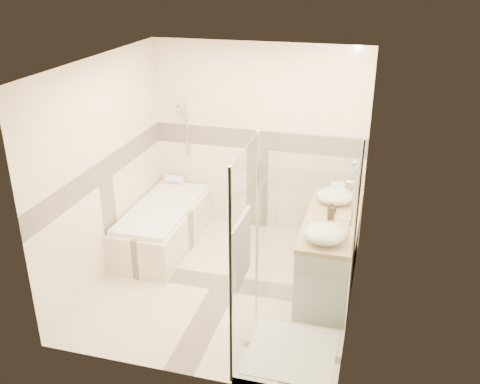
% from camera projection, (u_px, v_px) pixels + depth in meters
% --- Properties ---
extents(room, '(2.82, 3.02, 2.52)m').
position_uv_depth(room, '(230.00, 182.00, 5.62)').
color(room, beige).
rests_on(room, ground).
extents(bathtub, '(0.75, 1.70, 0.56)m').
position_uv_depth(bathtub, '(163.00, 224.00, 6.82)').
color(bathtub, beige).
rests_on(bathtub, ground).
extents(vanity, '(0.58, 1.62, 0.85)m').
position_uv_depth(vanity, '(330.00, 251.00, 5.95)').
color(vanity, silver).
rests_on(vanity, ground).
extents(shower_enclosure, '(0.96, 0.93, 2.04)m').
position_uv_depth(shower_enclosure, '(282.00, 307.00, 4.86)').
color(shower_enclosure, beige).
rests_on(shower_enclosure, ground).
extents(vessel_sink_near, '(0.42, 0.42, 0.17)m').
position_uv_depth(vessel_sink_near, '(335.00, 196.00, 6.09)').
color(vessel_sink_near, white).
rests_on(vessel_sink_near, vanity).
extents(vessel_sink_far, '(0.42, 0.42, 0.17)m').
position_uv_depth(vessel_sink_far, '(325.00, 234.00, 5.25)').
color(vessel_sink_far, white).
rests_on(vessel_sink_far, vanity).
extents(faucet_near, '(0.12, 0.03, 0.29)m').
position_uv_depth(faucet_near, '(355.00, 191.00, 6.01)').
color(faucet_near, silver).
rests_on(faucet_near, vanity).
extents(faucet_far, '(0.11, 0.03, 0.26)m').
position_uv_depth(faucet_far, '(348.00, 230.00, 5.17)').
color(faucet_far, silver).
rests_on(faucet_far, vanity).
extents(amenity_bottle_a, '(0.08, 0.08, 0.14)m').
position_uv_depth(amenity_bottle_a, '(330.00, 213.00, 5.70)').
color(amenity_bottle_a, black).
rests_on(amenity_bottle_a, vanity).
extents(amenity_bottle_b, '(0.13, 0.13, 0.13)m').
position_uv_depth(amenity_bottle_b, '(332.00, 208.00, 5.83)').
color(amenity_bottle_b, black).
rests_on(amenity_bottle_b, vanity).
extents(folded_towels, '(0.18, 0.28, 0.09)m').
position_uv_depth(folded_towels, '(338.00, 189.00, 6.38)').
color(folded_towels, white).
rests_on(folded_towels, vanity).
extents(rolled_towel, '(0.25, 0.11, 0.11)m').
position_uv_depth(rolled_towel, '(174.00, 179.00, 7.38)').
color(rolled_towel, white).
rests_on(rolled_towel, bathtub).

